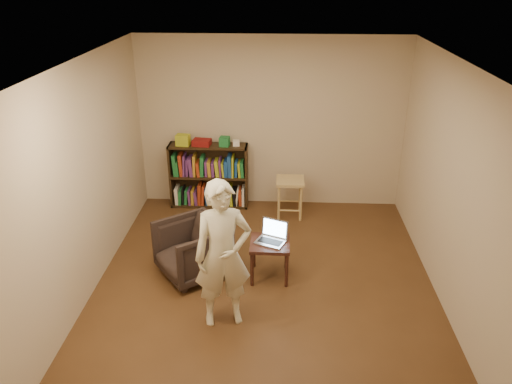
# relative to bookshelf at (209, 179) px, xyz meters

# --- Properties ---
(floor) EXTENTS (4.50, 4.50, 0.00)m
(floor) POSITION_rel_bookshelf_xyz_m (0.95, -2.09, -0.44)
(floor) COLOR #4A2E17
(floor) RESTS_ON ground
(ceiling) EXTENTS (4.50, 4.50, 0.00)m
(ceiling) POSITION_rel_bookshelf_xyz_m (0.95, -2.09, 2.16)
(ceiling) COLOR silver
(ceiling) RESTS_ON wall_back
(wall_back) EXTENTS (4.00, 0.00, 4.00)m
(wall_back) POSITION_rel_bookshelf_xyz_m (0.95, 0.16, 0.86)
(wall_back) COLOR #CAB098
(wall_back) RESTS_ON floor
(wall_left) EXTENTS (0.00, 4.50, 4.50)m
(wall_left) POSITION_rel_bookshelf_xyz_m (-1.05, -2.09, 0.86)
(wall_left) COLOR #CAB098
(wall_left) RESTS_ON floor
(wall_right) EXTENTS (0.00, 4.50, 4.50)m
(wall_right) POSITION_rel_bookshelf_xyz_m (2.95, -2.09, 0.86)
(wall_right) COLOR #CAB098
(wall_right) RESTS_ON floor
(bookshelf) EXTENTS (1.20, 0.30, 1.00)m
(bookshelf) POSITION_rel_bookshelf_xyz_m (0.00, 0.00, 0.00)
(bookshelf) COLOR black
(bookshelf) RESTS_ON floor
(box_yellow) EXTENTS (0.22, 0.17, 0.16)m
(box_yellow) POSITION_rel_bookshelf_xyz_m (-0.37, -0.04, 0.64)
(box_yellow) COLOR #B7C422
(box_yellow) RESTS_ON bookshelf
(red_cloth) EXTENTS (0.29, 0.23, 0.09)m
(red_cloth) POSITION_rel_bookshelf_xyz_m (-0.09, -0.02, 0.60)
(red_cloth) COLOR maroon
(red_cloth) RESTS_ON bookshelf
(box_green) EXTENTS (0.16, 0.16, 0.14)m
(box_green) POSITION_rel_bookshelf_xyz_m (0.26, -0.04, 0.63)
(box_green) COLOR #207838
(box_green) RESTS_ON bookshelf
(box_white) EXTENTS (0.11, 0.11, 0.08)m
(box_white) POSITION_rel_bookshelf_xyz_m (0.43, -0.01, 0.60)
(box_white) COLOR white
(box_white) RESTS_ON bookshelf
(stool) EXTENTS (0.41, 0.41, 0.59)m
(stool) POSITION_rel_bookshelf_xyz_m (1.25, -0.32, 0.04)
(stool) COLOR tan
(stool) RESTS_ON floor
(armchair) EXTENTS (1.05, 1.05, 0.69)m
(armchair) POSITION_rel_bookshelf_xyz_m (0.06, -1.95, -0.09)
(armchair) COLOR #2F231F
(armchair) RESTS_ON floor
(side_table) EXTENTS (0.47, 0.47, 0.48)m
(side_table) POSITION_rel_bookshelf_xyz_m (1.00, -1.96, -0.04)
(side_table) COLOR #331611
(side_table) RESTS_ON floor
(laptop) EXTENTS (0.41, 0.37, 0.25)m
(laptop) POSITION_rel_bookshelf_xyz_m (1.02, -1.93, 0.10)
(laptop) COLOR #A7A7AC
(laptop) RESTS_ON side_table
(person) EXTENTS (0.66, 0.52, 1.61)m
(person) POSITION_rel_bookshelf_xyz_m (0.54, -2.80, 0.37)
(person) COLOR beige
(person) RESTS_ON floor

